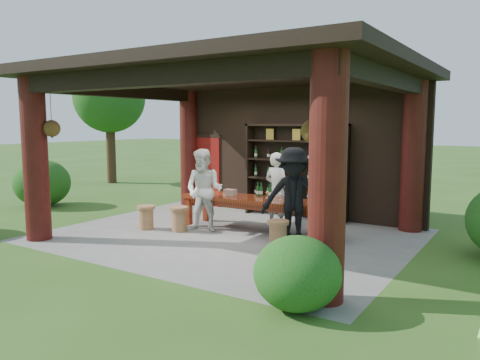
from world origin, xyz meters
The scene contains 15 objects.
ground centered at (0.00, 0.00, 0.00)m, with size 90.00×90.00×0.00m, color #2D5119.
pavilion centered at (-0.01, 0.43, 2.13)m, with size 7.50×6.00×3.60m.
wine_shelf centered at (0.33, 2.45, 1.19)m, with size 2.69×0.41×2.37m.
tasting_table centered at (0.28, 0.60, 0.63)m, with size 3.44×0.93×0.75m.
stool_near_left centered at (-1.16, -0.30, 0.29)m, with size 0.42×0.42×0.55m.
stool_near_right centered at (1.39, -0.43, 0.29)m, with size 0.42×0.42×0.55m.
stool_far_left centered at (-1.92, -0.53, 0.28)m, with size 0.41×0.41×0.54m.
host centered at (0.51, 1.16, 0.87)m, with size 0.63×0.41×1.73m, color white.
guest_woman centered at (-0.69, 0.02, 0.91)m, with size 0.89×0.69×1.83m, color white.
guest_man centered at (1.50, -0.02, 0.96)m, with size 1.24×0.71×1.92m, color black.
table_bottles centered at (0.30, 0.88, 0.90)m, with size 0.40×0.09×0.31m.
table_glasses centered at (0.94, 0.63, 0.82)m, with size 0.94×0.25×0.15m.
napkin_basket centered at (-0.39, 0.60, 0.82)m, with size 0.26×0.18×0.14m, color #BF6672.
shrubs centered at (2.47, 0.27, 0.55)m, with size 16.21×8.85×1.36m.
trees centered at (3.36, 1.76, 3.37)m, with size 21.20×9.72×4.80m.
Camera 1 is at (5.46, -8.14, 2.39)m, focal length 35.00 mm.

